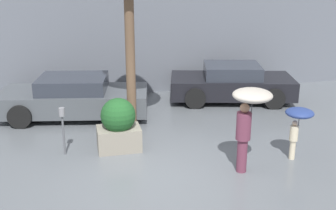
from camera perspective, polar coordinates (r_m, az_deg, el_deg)
ground_plane at (r=9.15m, az=-2.27°, el=-9.63°), size 40.00×40.00×0.00m
building_facade at (r=14.60m, az=-7.31°, el=12.98°), size 18.00×0.30×6.00m
planter_box at (r=10.25m, az=-6.72°, el=-2.70°), size 1.04×0.84×1.31m
person_adult at (r=8.96m, az=10.92°, el=-0.68°), size 0.83×0.83×1.88m
person_child at (r=10.00m, az=17.24°, el=-1.77°), size 0.64×0.64×1.24m
parked_car_near at (r=12.83m, az=-12.64°, el=0.99°), size 4.60×2.64×1.22m
parked_car_far at (r=14.27m, az=8.60°, el=2.93°), size 4.35×2.76×1.22m
parking_meter at (r=10.14m, az=-14.11°, el=-2.12°), size 0.14×0.14×1.17m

